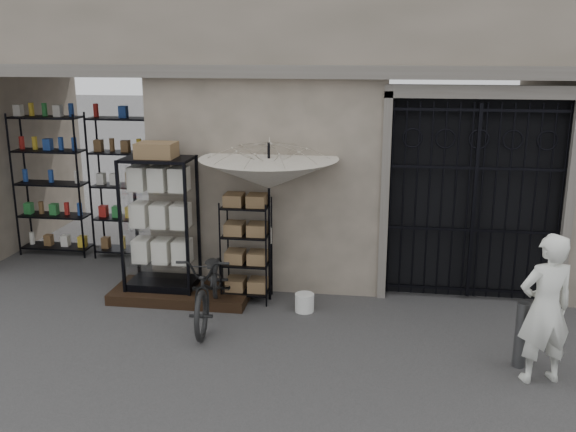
% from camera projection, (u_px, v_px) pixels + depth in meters
% --- Properties ---
extents(ground, '(80.00, 80.00, 0.00)m').
position_uv_depth(ground, '(338.00, 358.00, 7.63)').
color(ground, black).
rests_on(ground, ground).
extents(shop_recess, '(3.00, 1.70, 3.00)m').
position_uv_depth(shop_recess, '(78.00, 177.00, 10.55)').
color(shop_recess, black).
rests_on(shop_recess, ground).
extents(shop_shelving, '(2.70, 0.50, 2.50)m').
position_uv_depth(shop_shelving, '(90.00, 186.00, 11.10)').
color(shop_shelving, black).
rests_on(shop_shelving, ground).
extents(iron_gate, '(2.50, 0.21, 3.00)m').
position_uv_depth(iron_gate, '(473.00, 197.00, 9.18)').
color(iron_gate, black).
rests_on(iron_gate, ground).
extents(step_platform, '(2.00, 0.90, 0.15)m').
position_uv_depth(step_platform, '(182.00, 293.00, 9.42)').
color(step_platform, black).
rests_on(step_platform, ground).
extents(display_cabinet, '(1.11, 0.91, 2.09)m').
position_uv_depth(display_cabinet, '(160.00, 230.00, 9.26)').
color(display_cabinet, black).
rests_on(display_cabinet, step_platform).
extents(wire_rack, '(0.74, 0.60, 1.50)m').
position_uv_depth(wire_rack, '(246.00, 252.00, 9.21)').
color(wire_rack, black).
rests_on(wire_rack, ground).
extents(market_umbrella, '(1.87, 1.90, 2.77)m').
position_uv_depth(market_umbrella, '(269.00, 165.00, 8.88)').
color(market_umbrella, black).
rests_on(market_umbrella, ground).
extents(white_bucket, '(0.34, 0.34, 0.26)m').
position_uv_depth(white_bucket, '(304.00, 302.00, 8.94)').
color(white_bucket, silver).
rests_on(white_bucket, ground).
extents(bicycle, '(0.76, 1.07, 1.92)m').
position_uv_depth(bicycle, '(212.00, 319.00, 8.70)').
color(bicycle, black).
rests_on(bicycle, ground).
extents(steel_bollard, '(0.16, 0.16, 0.79)m').
position_uv_depth(steel_bollard, '(521.00, 335.00, 7.33)').
color(steel_bollard, '#575859').
rests_on(steel_bollard, ground).
extents(shopkeeper, '(1.10, 1.80, 0.41)m').
position_uv_depth(shopkeeper, '(537.00, 380.00, 7.13)').
color(shopkeeper, white).
rests_on(shopkeeper, ground).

